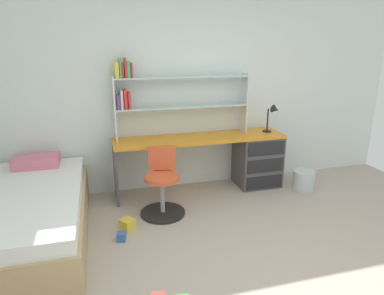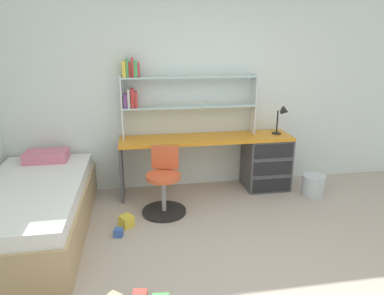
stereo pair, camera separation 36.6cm
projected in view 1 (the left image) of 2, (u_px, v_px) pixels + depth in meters
name	position (u px, v px, depth m)	size (l,w,h in m)	color
ground_plane	(268.00, 293.00, 2.76)	(6.01, 5.67, 0.02)	#B2A393
room_shell	(96.00, 107.00, 3.17)	(6.01, 5.67, 2.71)	silver
desk	(243.00, 157.00, 4.69)	(2.24, 0.51, 0.75)	orange
bookshelf_hutch	(165.00, 93.00, 4.29)	(1.74, 0.22, 1.00)	silver
desk_lamp	(273.00, 114.00, 4.61)	(0.20, 0.16, 0.38)	black
swivel_chair	(162.00, 189.00, 3.95)	(0.52, 0.52, 0.77)	black
bed_platform	(29.00, 217.00, 3.38)	(1.07, 2.05, 0.66)	tan
waste_bin	(304.00, 180.00, 4.65)	(0.30, 0.30, 0.27)	silver
toy_block_blue_2	(121.00, 237.00, 3.46)	(0.08, 0.08, 0.08)	#3860B7
toy_block_yellow_3	(128.00, 225.00, 3.64)	(0.13, 0.13, 0.13)	gold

